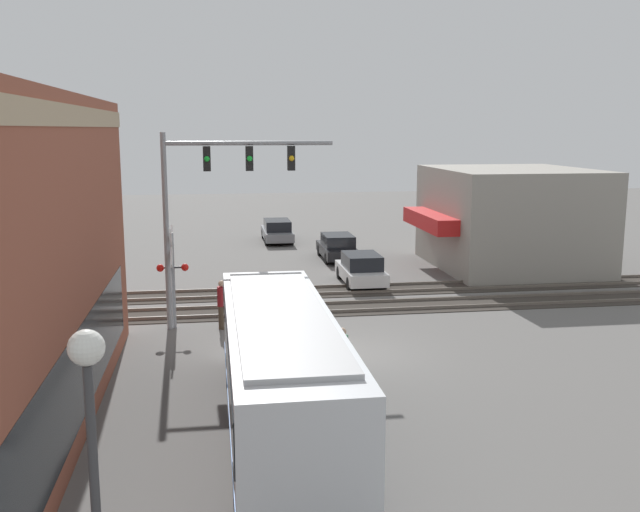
# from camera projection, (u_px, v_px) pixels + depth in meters

# --- Properties ---
(ground_plane) EXTENTS (120.00, 120.00, 0.00)m
(ground_plane) POSITION_uv_depth(u_px,v_px,m) (349.00, 354.00, 23.62)
(ground_plane) COLOR #605E5B
(shop_building) EXTENTS (9.01, 8.93, 5.29)m
(shop_building) POSITION_uv_depth(u_px,v_px,m) (509.00, 218.00, 38.10)
(shop_building) COLOR gray
(shop_building) RESTS_ON ground
(city_bus) EXTENTS (10.94, 2.59, 3.04)m
(city_bus) POSITION_uv_depth(u_px,v_px,m) (281.00, 366.00, 17.34)
(city_bus) COLOR silver
(city_bus) RESTS_ON ground
(traffic_signal_gantry) EXTENTS (0.42, 6.23, 7.25)m
(traffic_signal_gantry) POSITION_uv_depth(u_px,v_px,m) (214.00, 186.00, 25.93)
(traffic_signal_gantry) COLOR gray
(traffic_signal_gantry) RESTS_ON ground
(crossing_signal) EXTENTS (1.41, 1.18, 3.81)m
(crossing_signal) POSITION_uv_depth(u_px,v_px,m) (173.00, 268.00, 26.38)
(crossing_signal) COLOR gray
(crossing_signal) RESTS_ON ground
(streetlamp) EXTENTS (0.44, 0.44, 5.05)m
(streetlamp) POSITION_uv_depth(u_px,v_px,m) (95.00, 491.00, 8.70)
(streetlamp) COLOR #38383A
(streetlamp) RESTS_ON ground
(rail_track_near) EXTENTS (2.60, 60.00, 0.15)m
(rail_track_near) POSITION_uv_depth(u_px,v_px,m) (322.00, 309.00, 29.46)
(rail_track_near) COLOR #332D28
(rail_track_near) RESTS_ON ground
(rail_track_far) EXTENTS (2.60, 60.00, 0.15)m
(rail_track_far) POSITION_uv_depth(u_px,v_px,m) (311.00, 291.00, 32.57)
(rail_track_far) COLOR #332D28
(rail_track_far) RESTS_ON ground
(parked_car_white) EXTENTS (4.22, 1.82, 1.51)m
(parked_car_white) POSITION_uv_depth(u_px,v_px,m) (361.00, 270.00, 34.06)
(parked_car_white) COLOR silver
(parked_car_white) RESTS_ON ground
(parked_car_black) EXTENTS (4.42, 1.82, 1.47)m
(parked_car_black) POSITION_uv_depth(u_px,v_px,m) (337.00, 248.00, 40.49)
(parked_car_black) COLOR black
(parked_car_black) RESTS_ON ground
(parked_car_grey) EXTENTS (4.84, 1.82, 1.47)m
(parked_car_grey) POSITION_uv_depth(u_px,v_px,m) (277.00, 231.00, 46.95)
(parked_car_grey) COLOR slate
(parked_car_grey) RESTS_ON ground
(pedestrian_near_bus) EXTENTS (0.34, 0.34, 1.80)m
(pedestrian_near_bus) POSITION_uv_depth(u_px,v_px,m) (342.00, 357.00, 20.36)
(pedestrian_near_bus) COLOR black
(pedestrian_near_bus) RESTS_ON ground
(pedestrian_at_crossing) EXTENTS (0.34, 0.34, 1.85)m
(pedestrian_at_crossing) POSITION_uv_depth(u_px,v_px,m) (222.00, 304.00, 26.44)
(pedestrian_at_crossing) COLOR #473828
(pedestrian_at_crossing) RESTS_ON ground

